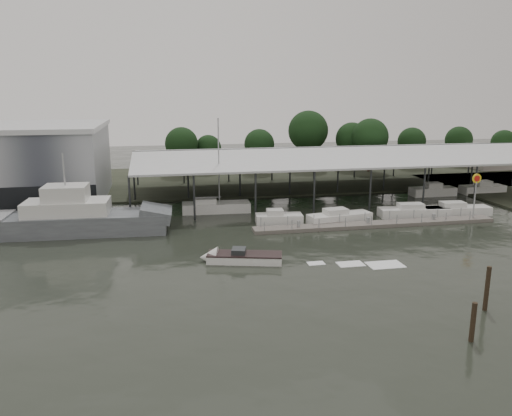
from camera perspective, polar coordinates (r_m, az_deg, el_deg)
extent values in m
plane|color=#242921|center=(43.76, 0.87, -6.47)|extent=(200.00, 200.00, 0.00)
cube|color=#373B2C|center=(84.02, -5.06, 3.17)|extent=(140.00, 30.00, 0.30)
cube|color=#9B9FA5|center=(73.58, -26.35, 4.26)|extent=(24.00, 20.00, 10.00)
cube|color=silver|center=(73.07, -26.77, 8.29)|extent=(24.50, 20.50, 0.60)
cube|color=#2B2E30|center=(73.35, 9.46, 6.83)|extent=(58.00, 0.40, 0.30)
cylinder|color=#2B2E30|center=(58.15, -14.22, 0.93)|extent=(0.24, 0.24, 5.50)
cylinder|color=#2B2E30|center=(80.76, -13.42, 4.36)|extent=(0.24, 0.24, 5.50)
cylinder|color=#2B2E30|center=(97.40, 23.21, 5.12)|extent=(0.24, 0.24, 5.50)
cube|color=#69655D|center=(57.41, 13.57, -1.82)|extent=(28.00, 2.00, 0.40)
cylinder|color=#95979A|center=(52.40, 0.96, -2.20)|extent=(0.10, 0.10, 1.20)
cylinder|color=#95979A|center=(64.43, 23.85, -0.41)|extent=(0.10, 0.10, 1.20)
cube|color=#95979A|center=(56.88, 12.68, -1.39)|extent=(0.30, 0.30, 0.70)
cylinder|color=#95979A|center=(62.80, 23.70, 0.87)|extent=(0.16, 0.16, 5.00)
cylinder|color=yellow|center=(62.35, 23.92, 3.11)|extent=(1.10, 0.12, 1.10)
cylinder|color=red|center=(62.30, 23.95, 3.10)|extent=(0.70, 0.05, 0.70)
cube|color=gray|center=(107.12, 25.55, 5.14)|extent=(10.00, 8.00, 4.00)
cube|color=slate|center=(56.14, -19.53, -1.82)|extent=(18.39, 5.66, 2.40)
cube|color=slate|center=(54.90, -11.38, -0.56)|extent=(3.65, 4.83, 1.85)
cube|color=silver|center=(55.95, -20.76, -0.08)|extent=(8.72, 4.41, 1.80)
cube|color=silver|center=(55.61, -20.91, 1.63)|extent=(4.51, 3.65, 1.61)
cylinder|color=#95979A|center=(55.21, -21.11, 4.06)|extent=(0.18, 0.18, 3.50)
cube|color=white|center=(62.34, -4.57, -0.01)|extent=(8.48, 2.94, 1.40)
cube|color=silver|center=(62.06, -5.82, 0.76)|extent=(2.75, 1.90, 0.80)
cylinder|color=#95979A|center=(61.31, -4.28, 5.21)|extent=(0.16, 0.16, 10.71)
cylinder|color=#95979A|center=(61.97, -5.60, 1.22)|extent=(3.50, 0.26, 0.12)
cube|color=white|center=(44.26, -1.30, -5.76)|extent=(6.85, 3.59, 0.90)
cone|color=white|center=(44.64, -5.43, -5.66)|extent=(2.05, 2.34, 2.00)
cube|color=black|center=(44.13, -1.30, -5.27)|extent=(6.86, 3.65, 0.12)
cube|color=#2B2E30|center=(44.10, -1.99, -4.95)|extent=(1.51, 1.66, 0.50)
cube|color=silver|center=(44.30, 6.87, -6.29)|extent=(2.30, 1.50, 0.04)
cube|color=silver|center=(44.58, 10.74, -6.31)|extent=(3.10, 2.00, 0.04)
cube|color=silver|center=(45.06, 14.55, -6.30)|extent=(3.90, 2.50, 0.04)
cube|color=white|center=(56.96, 2.65, -1.26)|extent=(5.49, 2.75, 1.10)
cube|color=silver|center=(56.65, 2.16, -0.50)|extent=(2.01, 1.79, 0.70)
cube|color=white|center=(58.04, 9.52, -1.15)|extent=(7.77, 3.40, 1.10)
cube|color=silver|center=(57.67, 9.08, -0.41)|extent=(2.86, 2.02, 0.70)
cube|color=white|center=(62.86, 17.61, -0.49)|extent=(8.65, 3.16, 1.10)
cube|color=silver|center=(62.44, 17.25, 0.20)|extent=(3.12, 1.94, 0.70)
cube|color=white|center=(65.40, 21.86, -0.30)|extent=(8.39, 2.95, 1.10)
cube|color=silver|center=(64.96, 21.55, 0.36)|extent=(3.01, 1.87, 0.70)
cylinder|color=#302418|center=(33.45, 23.50, -12.34)|extent=(0.32, 0.32, 3.11)
cylinder|color=#302418|center=(38.10, 24.85, -8.78)|extent=(0.32, 0.32, 3.78)
cylinder|color=#321F16|center=(89.22, -8.43, 4.94)|extent=(0.50, 0.50, 4.10)
sphere|color=#173515|center=(88.76, -8.51, 7.30)|extent=(5.74, 5.74, 5.74)
cylinder|color=#321F16|center=(91.39, -5.44, 4.98)|extent=(0.50, 0.50, 3.34)
sphere|color=#173515|center=(91.01, -5.48, 6.86)|extent=(4.68, 4.68, 4.68)
cylinder|color=#321F16|center=(90.41, 0.37, 5.12)|extent=(0.50, 0.50, 3.86)
sphere|color=#173515|center=(89.98, 0.38, 7.31)|extent=(5.41, 5.41, 5.41)
cylinder|color=#321F16|center=(95.23, 5.92, 5.91)|extent=(0.50, 0.50, 5.32)
sphere|color=#173515|center=(94.74, 5.99, 8.78)|extent=(7.45, 7.45, 7.45)
cylinder|color=#321F16|center=(96.21, 10.78, 5.51)|extent=(0.50, 0.50, 4.30)
sphere|color=#173515|center=(95.78, 10.88, 7.80)|extent=(6.02, 6.02, 6.02)
cylinder|color=#321F16|center=(93.99, 12.78, 5.37)|extent=(0.50, 0.50, 4.72)
sphere|color=#173515|center=(93.53, 12.91, 7.94)|extent=(6.61, 6.61, 6.61)
cylinder|color=#321F16|center=(101.16, 17.23, 5.37)|extent=(0.50, 0.50, 3.78)
sphere|color=#173515|center=(100.78, 17.37, 7.29)|extent=(5.29, 5.29, 5.29)
cylinder|color=#321F16|center=(107.71, 22.01, 5.45)|extent=(0.50, 0.50, 3.76)
sphere|color=#173515|center=(107.35, 22.16, 7.23)|extent=(5.27, 5.27, 5.27)
cylinder|color=#321F16|center=(110.55, 26.29, 5.14)|extent=(0.50, 0.50, 3.46)
sphere|color=#173515|center=(110.23, 26.45, 6.74)|extent=(4.84, 4.84, 4.84)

